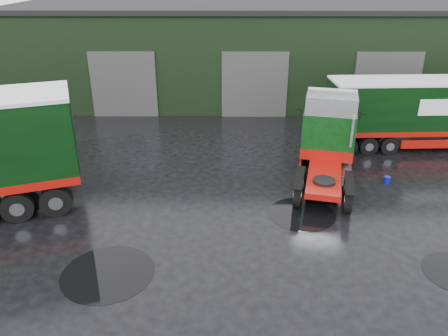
# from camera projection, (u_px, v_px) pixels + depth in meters

# --- Properties ---
(ground) EXTENTS (100.00, 100.00, 0.00)m
(ground) POSITION_uv_depth(u_px,v_px,m) (217.00, 245.00, 14.80)
(ground) COLOR black
(warehouse) EXTENTS (32.40, 12.40, 6.30)m
(warehouse) POSITION_uv_depth(u_px,v_px,m) (250.00, 48.00, 31.59)
(warehouse) COLOR black
(warehouse) RESTS_ON ground
(hero_tractor) EXTENTS (3.79, 6.34, 3.68)m
(hero_tractor) POSITION_uv_depth(u_px,v_px,m) (327.00, 146.00, 18.07)
(hero_tractor) COLOR #08330E
(hero_tractor) RESTS_ON ground
(lorry_right) EXTENTS (13.71, 2.99, 3.58)m
(lorry_right) POSITION_uv_depth(u_px,v_px,m) (432.00, 114.00, 22.13)
(lorry_right) COLOR silver
(lorry_right) RESTS_ON ground
(wash_bucket) EXTENTS (0.37, 0.37, 0.27)m
(wash_bucket) POSITION_uv_depth(u_px,v_px,m) (387.00, 180.00, 19.03)
(wash_bucket) COLOR #070B9A
(wash_bucket) RESTS_ON ground
(tree_back_a) EXTENTS (4.40, 4.40, 9.50)m
(tree_back_a) POSITION_uv_depth(u_px,v_px,m) (159.00, 12.00, 40.04)
(tree_back_a) COLOR black
(tree_back_a) RESTS_ON ground
(tree_back_b) EXTENTS (4.40, 4.40, 7.50)m
(tree_back_b) POSITION_uv_depth(u_px,v_px,m) (332.00, 23.00, 40.34)
(tree_back_b) COLOR black
(tree_back_b) RESTS_ON ground
(puddle_0) EXTENTS (2.88, 2.88, 0.01)m
(puddle_0) POSITION_uv_depth(u_px,v_px,m) (108.00, 273.00, 13.46)
(puddle_0) COLOR black
(puddle_0) RESTS_ON ground
(puddle_1) EXTENTS (2.57, 2.57, 0.01)m
(puddle_1) POSITION_uv_depth(u_px,v_px,m) (302.00, 214.00, 16.65)
(puddle_1) COLOR black
(puddle_1) RESTS_ON ground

